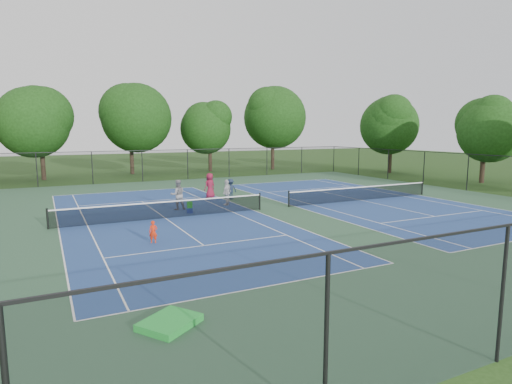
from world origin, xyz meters
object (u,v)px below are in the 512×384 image
ball_hopper (190,205)px  tree_side_e (392,122)px  instructor (178,195)px  bystander_a (227,192)px  bystander_c (210,186)px  tree_back_c (210,125)px  tree_back_b (130,115)px  bystander_b (231,189)px  tree_back_a (40,119)px  tree_side_f (486,126)px  child_player (153,232)px  ball_crate (190,210)px  tree_back_d (273,115)px

ball_hopper → tree_side_e: bearing=24.8°
instructor → bystander_a: (3.35, 0.11, -0.08)m
instructor → bystander_c: size_ratio=1.03×
tree_back_c → tree_back_b: bearing=173.7°
instructor → bystander_b: (4.50, 2.20, -0.20)m
tree_back_a → tree_back_c: tree_back_a is taller
tree_back_c → ball_hopper: bearing=-113.1°
bystander_c → tree_back_c: bearing=-131.3°
tree_side_f → bystander_a: 26.63m
bystander_a → ball_hopper: bystander_a is taller
tree_back_b → bystander_c: size_ratio=5.49×
tree_back_a → bystander_a: 24.68m
tree_side_f → bystander_b: tree_side_f is taller
tree_side_e → instructor: (-28.61, -11.72, -4.87)m
child_player → ball_crate: bearing=81.1°
tree_back_c → tree_back_d: size_ratio=0.81×
tree_back_a → bystander_b: bearing=-58.6°
tree_side_f → ball_crate: bearing=-176.0°
tree_side_e → ball_crate: tree_side_e is taller
bystander_b → instructor: bearing=17.4°
tree_back_a → tree_side_f: tree_back_a is taller
bystander_c → ball_hopper: bystander_c is taller
tree_side_e → ball_crate: 31.66m
bystander_b → tree_back_c: bearing=-115.2°
tree_back_a → bystander_c: size_ratio=5.01×
tree_back_b → tree_side_f: size_ratio=1.24×
bystander_a → tree_back_b: bearing=-127.0°
ball_crate → bystander_b: bearing=40.3°
tree_back_a → ball_hopper: tree_back_a is taller
tree_back_b → instructor: bearing=-93.9°
bystander_a → ball_hopper: (-3.02, -1.45, -0.36)m
tree_back_b → bystander_c: bearing=-84.8°
tree_back_a → bystander_b: tree_back_a is taller
tree_back_c → tree_side_f: (19.00, -22.00, -0.23)m
tree_back_c → bystander_a: tree_back_c is taller
child_player → tree_back_a: bearing=120.3°
tree_side_e → ball_crate: (-28.28, -13.06, -5.65)m
instructor → tree_back_a: bearing=-68.8°
tree_back_a → bystander_c: tree_back_a is taller
bystander_a → ball_crate: (-3.02, -1.45, -0.70)m
tree_back_b → bystander_a: (1.74, -23.61, -5.74)m
ball_crate → tree_side_e: bearing=24.8°
child_player → ball_crate: size_ratio=2.89×
child_player → bystander_a: (6.57, 7.36, 0.36)m
tree_side_e → ball_hopper: tree_side_e is taller
tree_back_d → ball_crate: size_ratio=30.17×
instructor → ball_crate: bearing=106.1°
tree_side_f → bystander_c: tree_side_f is taller
tree_back_d → tree_side_f: 23.76m
tree_back_b → tree_back_d: bearing=-6.7°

